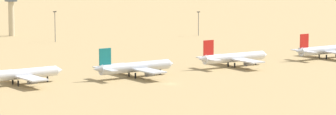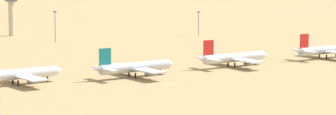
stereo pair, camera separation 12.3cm
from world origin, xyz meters
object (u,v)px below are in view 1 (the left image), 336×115
(parked_jet_red_2, at_px, (18,74))
(light_pole_mid, at_px, (55,24))
(parked_jet_teal_3, at_px, (134,67))
(parked_jet_red_5, at_px, (325,50))
(control_tower, at_px, (11,9))
(light_pole_west, at_px, (198,21))
(parked_jet_red_4, at_px, (233,58))

(parked_jet_red_2, height_order, light_pole_mid, light_pole_mid)
(parked_jet_teal_3, relative_size, parked_jet_red_5, 1.01)
(parked_jet_red_5, relative_size, light_pole_mid, 2.16)
(control_tower, distance_m, light_pole_mid, 43.06)
(parked_jet_teal_3, bearing_deg, parked_jet_red_5, -1.45)
(parked_jet_teal_3, height_order, light_pole_mid, light_pole_mid)
(parked_jet_red_2, bearing_deg, light_pole_west, 31.78)
(parked_jet_red_4, height_order, parked_jet_red_5, parked_jet_red_4)
(parked_jet_red_2, xyz_separation_m, control_tower, (65.48, 158.90, 11.06))
(parked_jet_teal_3, bearing_deg, light_pole_west, 44.11)
(light_pole_mid, bearing_deg, parked_jet_teal_3, -103.35)
(parked_jet_red_2, xyz_separation_m, light_pole_mid, (71.34, 116.61, 5.45))
(parked_jet_teal_3, height_order, parked_jet_red_5, parked_jet_teal_3)
(parked_jet_red_4, relative_size, parked_jet_red_5, 1.01)
(parked_jet_teal_3, relative_size, light_pole_west, 2.57)
(parked_jet_teal_3, distance_m, light_pole_west, 154.87)
(parked_jet_teal_3, bearing_deg, control_tower, 81.22)
(parked_jet_red_4, bearing_deg, light_pole_mid, 99.59)
(parked_jet_red_5, xyz_separation_m, control_tower, (-71.69, 168.03, 11.04))
(parked_jet_red_5, relative_size, control_tower, 1.40)
(parked_jet_red_2, relative_size, light_pole_mid, 2.15)
(parked_jet_teal_3, relative_size, control_tower, 1.41)
(parked_jet_red_5, bearing_deg, light_pole_west, 82.52)
(parked_jet_red_2, distance_m, light_pole_west, 182.37)
(parked_jet_red_5, bearing_deg, parked_jet_teal_3, 179.23)
(parked_jet_red_4, height_order, light_pole_mid, light_pole_mid)
(parked_jet_teal_3, distance_m, parked_jet_red_4, 46.83)
(parked_jet_red_4, distance_m, control_tower, 167.83)
(control_tower, distance_m, light_pole_west, 103.91)
(parked_jet_red_2, height_order, light_pole_west, light_pole_west)
(control_tower, bearing_deg, light_pole_mid, -82.11)
(control_tower, relative_size, light_pole_west, 1.82)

